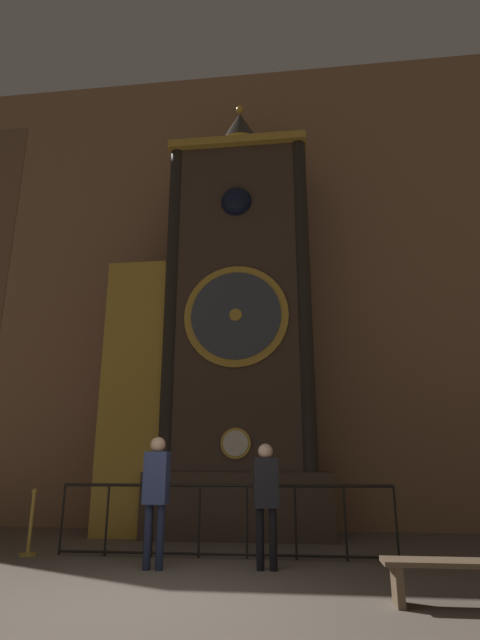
% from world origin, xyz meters
% --- Properties ---
extents(ground_plane, '(28.00, 28.00, 0.00)m').
position_xyz_m(ground_plane, '(0.00, 0.00, 0.00)').
color(ground_plane, brown).
extents(cathedral_back_wall, '(24.00, 0.32, 12.42)m').
position_xyz_m(cathedral_back_wall, '(-0.09, 6.56, 6.20)').
color(cathedral_back_wall, '#936B4C').
rests_on(cathedral_back_wall, ground_plane).
extents(clock_tower, '(4.87, 1.80, 10.40)m').
position_xyz_m(clock_tower, '(-0.00, 5.28, 4.28)').
color(clock_tower, '#423328').
rests_on(clock_tower, ground_plane).
extents(railing_fence, '(5.38, 0.05, 1.10)m').
position_xyz_m(railing_fence, '(0.42, 2.83, 0.62)').
color(railing_fence, black).
rests_on(railing_fence, ground_plane).
extents(visitor_near, '(0.35, 0.23, 1.79)m').
position_xyz_m(visitor_near, '(-0.40, 1.82, 1.09)').
color(visitor_near, '#1B213A').
rests_on(visitor_near, ground_plane).
extents(visitor_far, '(0.38, 0.29, 1.69)m').
position_xyz_m(visitor_far, '(1.17, 1.97, 1.02)').
color(visitor_far, black).
rests_on(visitor_far, ground_plane).
extents(stanchion_post, '(0.28, 0.28, 1.02)m').
position_xyz_m(stanchion_post, '(-2.71, 2.71, 0.33)').
color(stanchion_post, '#B28E33').
rests_on(stanchion_post, ground_plane).
extents(visitor_bench, '(1.41, 0.40, 0.44)m').
position_xyz_m(visitor_bench, '(3.20, 0.35, 0.32)').
color(visitor_bench, brown).
rests_on(visitor_bench, ground_plane).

